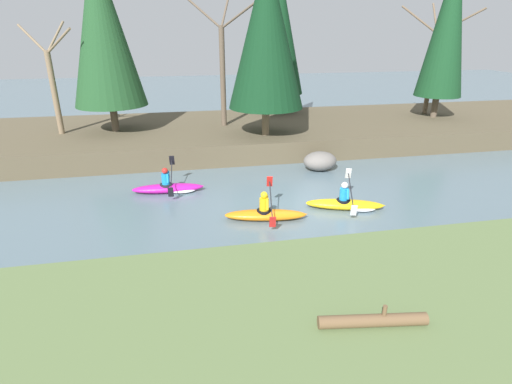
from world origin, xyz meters
The scene contains 15 objects.
ground_plane centered at (0.00, 0.00, 0.00)m, with size 90.00×90.00×0.00m, color slate.
riverbank_near centered at (0.00, -7.33, 0.40)m, with size 44.00×6.90×0.81m.
riverbank_far centered at (0.00, 8.93, 0.51)m, with size 44.00×8.61×1.03m.
conifer_tree_far_left centered at (-7.03, 8.57, 5.98)m, with size 3.50×3.50×8.61m.
conifer_tree_left centered at (0.38, 6.36, 5.75)m, with size 3.57×3.57×8.11m.
conifer_tree_mid_left centered at (2.38, 11.90, 5.66)m, with size 2.99×2.99×8.10m.
conifer_tree_centre centered at (11.14, 8.63, 6.24)m, with size 2.60×2.60×9.20m.
bare_tree_upstream centered at (-9.62, 8.60, 3.50)m, with size 2.93×2.89×5.25m.
bare_tree_mid_upstream centered at (-1.37, 8.90, 4.20)m, with size 3.70×3.66×6.73m.
bare_tree_mid_downstream centered at (11.27, 9.75, 4.02)m, with size 3.51×3.46×6.36m.
kayaker_lead centered at (1.79, -0.71, 0.20)m, with size 2.77×2.03×1.20m.
kayaker_middle centered at (-1.21, -0.99, 0.22)m, with size 2.79×2.06×1.20m.
kayaker_trailing centered at (-4.32, 2.09, 0.20)m, with size 2.78×2.07×1.20m.
boulder_midstream centered at (2.24, 3.50, 0.42)m, with size 1.50×1.17×0.85m.
driftwood_log centered at (-0.61, -7.31, 0.93)m, with size 2.03×0.52×0.44m.
Camera 1 is at (-3.84, -12.66, 5.87)m, focal length 28.00 mm.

